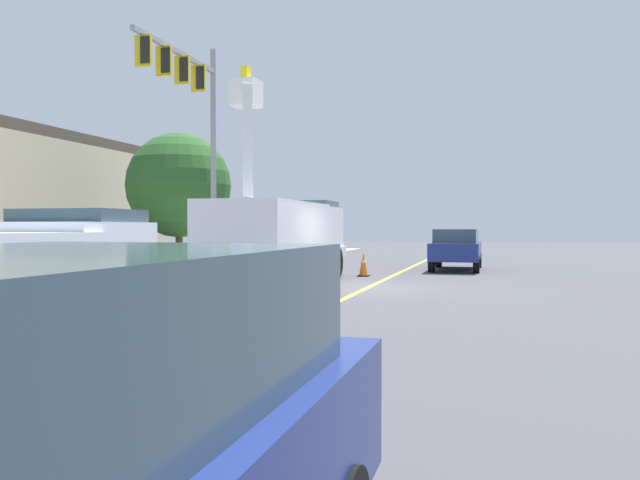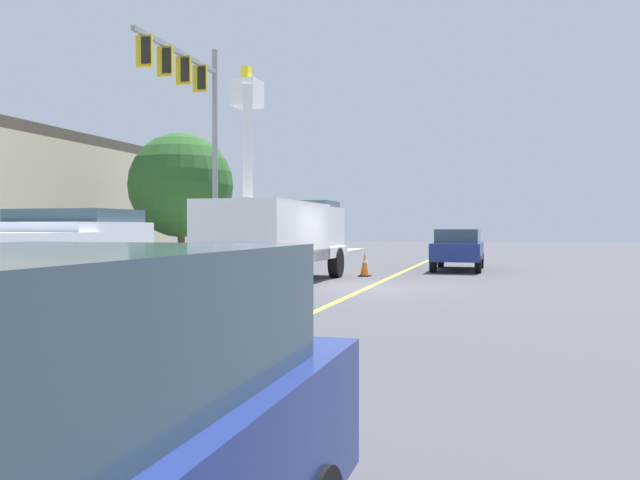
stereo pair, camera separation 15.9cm
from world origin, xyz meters
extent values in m
plane|color=#47474C|center=(0.00, 0.00, 0.00)|extent=(120.00, 120.00, 0.00)
cube|color=#B2ADA3|center=(-0.32, 8.22, 0.06)|extent=(60.09, 5.91, 0.12)
cube|color=yellow|center=(0.00, 0.00, 0.00)|extent=(49.97, 2.09, 0.01)
cube|color=white|center=(0.41, 2.99, 0.90)|extent=(8.29, 2.81, 0.36)
cube|color=white|center=(3.03, 3.09, 1.67)|extent=(2.71, 2.45, 1.60)
cube|color=#384C56|center=(3.23, 3.10, 2.37)|extent=(1.88, 2.17, 0.64)
cube|color=white|center=(-0.57, 2.95, 1.62)|extent=(5.34, 2.70, 1.80)
cube|color=white|center=(-1.49, 3.16, 4.24)|extent=(1.48, 0.89, 3.43)
cube|color=white|center=(0.41, 4.04, 6.18)|extent=(2.85, 1.53, 0.83)
cube|color=white|center=(1.76, 4.67, 6.31)|extent=(0.90, 0.90, 0.90)
cube|color=yellow|center=(1.76, 4.67, 6.91)|extent=(0.36, 0.24, 0.60)
cylinder|color=black|center=(3.24, 4.22, 0.52)|extent=(1.05, 0.38, 1.04)
cylinder|color=black|center=(3.32, 1.98, 0.52)|extent=(1.05, 0.38, 1.04)
cylinder|color=black|center=(-1.11, 4.06, 0.52)|extent=(1.05, 0.38, 1.04)
cylinder|color=black|center=(-1.02, 1.81, 0.52)|extent=(1.05, 0.38, 1.04)
cylinder|color=black|center=(-2.42, 4.01, 0.52)|extent=(1.05, 0.38, 1.04)
cylinder|color=black|center=(-2.33, 1.76, 0.52)|extent=(1.05, 0.38, 1.04)
cube|color=white|center=(-10.83, 2.56, 0.75)|extent=(5.68, 2.31, 0.30)
cube|color=white|center=(-9.60, 2.60, 1.30)|extent=(2.09, 2.01, 1.10)
cube|color=#384C56|center=(-9.40, 2.61, 1.78)|extent=(1.41, 1.81, 0.56)
cylinder|color=black|center=(-9.02, 3.57, 0.42)|extent=(0.85, 0.33, 0.84)
cylinder|color=black|center=(-8.95, 1.68, 0.42)|extent=(0.85, 0.33, 0.84)
cube|color=navy|center=(8.65, -1.70, 0.79)|extent=(4.87, 2.08, 0.70)
cube|color=#384C56|center=(8.80, -1.69, 1.39)|extent=(3.52, 1.80, 0.60)
cylinder|color=black|center=(7.06, -2.61, 0.34)|extent=(0.69, 0.27, 0.68)
cylinder|color=black|center=(6.99, -0.90, 0.34)|extent=(0.69, 0.27, 0.68)
cylinder|color=black|center=(10.32, -2.49, 0.34)|extent=(0.69, 0.27, 0.68)
cylinder|color=black|center=(10.25, -0.78, 0.34)|extent=(0.69, 0.27, 0.68)
cube|color=black|center=(-4.45, 1.16, 0.02)|extent=(0.40, 0.40, 0.04)
cone|color=orange|center=(-4.45, 1.16, 0.38)|extent=(0.32, 0.32, 0.67)
cylinder|color=white|center=(-4.45, 1.16, 0.44)|extent=(0.20, 0.20, 0.08)
cube|color=black|center=(4.17, 1.15, 0.02)|extent=(0.40, 0.40, 0.04)
cone|color=orange|center=(4.17, 1.15, 0.45)|extent=(0.32, 0.32, 0.82)
cylinder|color=white|center=(4.17, 1.15, 0.53)|extent=(0.20, 0.20, 0.08)
cylinder|color=gray|center=(4.71, 7.42, 4.40)|extent=(0.22, 0.22, 8.81)
cube|color=gray|center=(1.80, 7.30, 7.93)|extent=(5.82, 0.38, 0.16)
cube|color=gold|center=(3.42, 7.37, 7.38)|extent=(0.14, 0.56, 1.00)
cube|color=black|center=(3.42, 7.27, 7.38)|extent=(0.21, 0.33, 0.84)
cube|color=gold|center=(2.12, 7.32, 7.38)|extent=(0.14, 0.56, 1.00)
cube|color=black|center=(2.13, 7.22, 7.38)|extent=(0.21, 0.33, 0.84)
cube|color=gold|center=(0.83, 7.27, 7.38)|extent=(0.14, 0.56, 1.00)
cube|color=black|center=(0.84, 7.17, 7.38)|extent=(0.21, 0.33, 0.84)
cube|color=gold|center=(-0.46, 7.22, 7.38)|extent=(0.14, 0.56, 1.00)
cube|color=black|center=(-0.46, 7.12, 7.38)|extent=(0.21, 0.33, 0.84)
cylinder|color=brown|center=(7.32, 10.49, 1.01)|extent=(0.32, 0.32, 2.02)
sphere|color=#285623|center=(7.32, 10.49, 3.66)|extent=(4.70, 4.70, 4.70)
camera|label=1|loc=(-18.10, -4.30, 1.77)|focal=35.72mm
camera|label=2|loc=(-18.05, -4.45, 1.77)|focal=35.72mm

